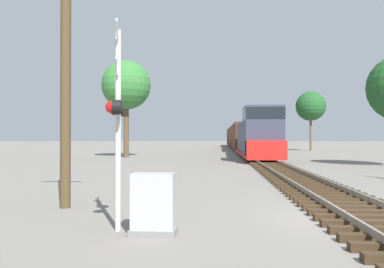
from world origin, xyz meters
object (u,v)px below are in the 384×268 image
utility_pole (66,74)px  relay_cabinet (153,204)px  freight_train (240,137)px  tree_mid_background (126,86)px  crossing_signal_near (117,114)px  tree_deep_background (311,106)px

utility_pole → relay_cabinet: bearing=-42.1°
freight_train → tree_mid_background: tree_mid_background is taller
crossing_signal_near → tree_deep_background: bearing=151.4°
crossing_signal_near → utility_pole: size_ratio=0.60×
freight_train → relay_cabinet: 55.75m
freight_train → crossing_signal_near: (-5.72, -55.28, 0.41)m
utility_pole → crossing_signal_near: bearing=-48.7°
tree_deep_background → crossing_signal_near: bearing=-107.9°
utility_pole → tree_mid_background: (-4.96, 26.73, 3.45)m
relay_cabinet → tree_mid_background: tree_mid_background is taller
relay_cabinet → tree_deep_background: size_ratio=0.14×
tree_mid_background → tree_deep_background: bearing=41.9°
freight_train → relay_cabinet: size_ratio=56.74×
tree_mid_background → utility_pole: bearing=-79.5°
utility_pole → tree_mid_background: size_ratio=0.75×
relay_cabinet → tree_deep_background: bearing=73.1°
utility_pole → tree_deep_background: size_ratio=0.81×
freight_train → tree_deep_background: bearing=-26.7°
utility_pole → tree_deep_background: (18.28, 47.58, 2.97)m
relay_cabinet → utility_pole: size_ratio=0.17×
freight_train → tree_deep_background: 12.56m
tree_mid_background → tree_deep_background: 31.22m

